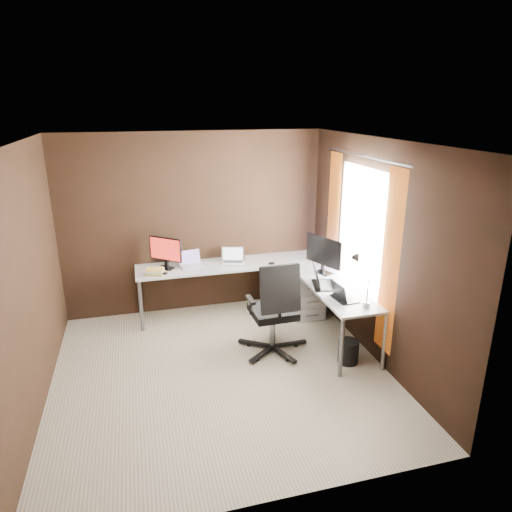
{
  "coord_description": "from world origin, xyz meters",
  "views": [
    {
      "loc": [
        -0.76,
        -4.34,
        2.85
      ],
      "look_at": [
        0.66,
        0.95,
        1.0
      ],
      "focal_mm": 32.0,
      "sensor_mm": 36.0,
      "label": 1
    }
  ],
  "objects_px": {
    "monitor_right": "(324,253)",
    "book_stack": "(155,272)",
    "laptop_white": "(191,262)",
    "laptop_silver": "(233,259)",
    "drawer_pedestal": "(306,294)",
    "office_chair": "(274,326)",
    "laptop_black_small": "(342,296)",
    "desk_lamp": "(361,274)",
    "wastebasket": "(348,352)",
    "monitor_left": "(166,251)",
    "laptop_black_big": "(322,282)"
  },
  "relations": [
    {
      "from": "monitor_right",
      "to": "book_stack",
      "type": "height_order",
      "value": "monitor_right"
    },
    {
      "from": "laptop_white",
      "to": "office_chair",
      "type": "distance_m",
      "value": 1.57
    },
    {
      "from": "monitor_left",
      "to": "laptop_white",
      "type": "relative_size",
      "value": 1.28
    },
    {
      "from": "laptop_white",
      "to": "book_stack",
      "type": "relative_size",
      "value": 1.16
    },
    {
      "from": "laptop_silver",
      "to": "book_stack",
      "type": "xyz_separation_m",
      "value": [
        -1.07,
        -0.18,
        -0.01
      ]
    },
    {
      "from": "laptop_black_big",
      "to": "laptop_black_small",
      "type": "xyz_separation_m",
      "value": [
        0.07,
        -0.43,
        -0.01
      ]
    },
    {
      "from": "laptop_silver",
      "to": "laptop_black_small",
      "type": "height_order",
      "value": "same"
    },
    {
      "from": "laptop_white",
      "to": "wastebasket",
      "type": "height_order",
      "value": "laptop_white"
    },
    {
      "from": "monitor_left",
      "to": "book_stack",
      "type": "height_order",
      "value": "monitor_left"
    },
    {
      "from": "wastebasket",
      "to": "laptop_white",
      "type": "bearing_deg",
      "value": 132.13
    },
    {
      "from": "drawer_pedestal",
      "to": "laptop_white",
      "type": "relative_size",
      "value": 1.79
    },
    {
      "from": "monitor_right",
      "to": "book_stack",
      "type": "xyz_separation_m",
      "value": [
        -2.12,
        0.54,
        -0.24
      ]
    },
    {
      "from": "wastebasket",
      "to": "desk_lamp",
      "type": "bearing_deg",
      "value": -36.61
    },
    {
      "from": "drawer_pedestal",
      "to": "laptop_black_big",
      "type": "xyz_separation_m",
      "value": [
        -0.09,
        -0.74,
        0.49
      ]
    },
    {
      "from": "monitor_right",
      "to": "office_chair",
      "type": "xyz_separation_m",
      "value": [
        -0.83,
        -0.53,
        -0.67
      ]
    },
    {
      "from": "monitor_left",
      "to": "laptop_silver",
      "type": "xyz_separation_m",
      "value": [
        0.91,
        -0.01,
        -0.19
      ]
    },
    {
      "from": "laptop_black_big",
      "to": "wastebasket",
      "type": "distance_m",
      "value": 0.88
    },
    {
      "from": "desk_lamp",
      "to": "laptop_white",
      "type": "bearing_deg",
      "value": 155.73
    },
    {
      "from": "drawer_pedestal",
      "to": "laptop_black_small",
      "type": "relative_size",
      "value": 1.79
    },
    {
      "from": "monitor_right",
      "to": "laptop_silver",
      "type": "bearing_deg",
      "value": 32.63
    },
    {
      "from": "drawer_pedestal",
      "to": "desk_lamp",
      "type": "xyz_separation_m",
      "value": [
        0.08,
        -1.36,
        0.8
      ]
    },
    {
      "from": "monitor_left",
      "to": "desk_lamp",
      "type": "bearing_deg",
      "value": -1.62
    },
    {
      "from": "monitor_left",
      "to": "desk_lamp",
      "type": "xyz_separation_m",
      "value": [
        1.94,
        -1.74,
        0.13
      ]
    },
    {
      "from": "book_stack",
      "to": "drawer_pedestal",
      "type": "bearing_deg",
      "value": -5.61
    },
    {
      "from": "monitor_right",
      "to": "laptop_white",
      "type": "height_order",
      "value": "monitor_right"
    },
    {
      "from": "office_chair",
      "to": "wastebasket",
      "type": "xyz_separation_m",
      "value": [
        0.76,
        -0.45,
        -0.21
      ]
    },
    {
      "from": "book_stack",
      "to": "wastebasket",
      "type": "distance_m",
      "value": 2.63
    },
    {
      "from": "drawer_pedestal",
      "to": "desk_lamp",
      "type": "bearing_deg",
      "value": -86.65
    },
    {
      "from": "laptop_black_small",
      "to": "wastebasket",
      "type": "distance_m",
      "value": 0.66
    },
    {
      "from": "monitor_right",
      "to": "wastebasket",
      "type": "relative_size",
      "value": 2.08
    },
    {
      "from": "laptop_silver",
      "to": "wastebasket",
      "type": "bearing_deg",
      "value": -44.48
    },
    {
      "from": "monitor_left",
      "to": "laptop_silver",
      "type": "height_order",
      "value": "monitor_left"
    },
    {
      "from": "laptop_white",
      "to": "laptop_silver",
      "type": "height_order",
      "value": "laptop_silver"
    },
    {
      "from": "laptop_white",
      "to": "wastebasket",
      "type": "distance_m",
      "value": 2.41
    },
    {
      "from": "laptop_white",
      "to": "book_stack",
      "type": "height_order",
      "value": "laptop_white"
    },
    {
      "from": "drawer_pedestal",
      "to": "laptop_silver",
      "type": "distance_m",
      "value": 1.13
    },
    {
      "from": "drawer_pedestal",
      "to": "wastebasket",
      "type": "height_order",
      "value": "drawer_pedestal"
    },
    {
      "from": "drawer_pedestal",
      "to": "laptop_black_small",
      "type": "distance_m",
      "value": 1.26
    },
    {
      "from": "book_stack",
      "to": "office_chair",
      "type": "xyz_separation_m",
      "value": [
        1.29,
        -1.07,
        -0.42
      ]
    },
    {
      "from": "laptop_silver",
      "to": "office_chair",
      "type": "height_order",
      "value": "office_chair"
    },
    {
      "from": "monitor_right",
      "to": "desk_lamp",
      "type": "height_order",
      "value": "desk_lamp"
    },
    {
      "from": "laptop_silver",
      "to": "office_chair",
      "type": "xyz_separation_m",
      "value": [
        0.22,
        -1.25,
        -0.44
      ]
    },
    {
      "from": "monitor_right",
      "to": "laptop_white",
      "type": "distance_m",
      "value": 1.81
    },
    {
      "from": "book_stack",
      "to": "desk_lamp",
      "type": "relative_size",
      "value": 0.49
    },
    {
      "from": "laptop_black_big",
      "to": "office_chair",
      "type": "relative_size",
      "value": 0.39
    },
    {
      "from": "monitor_right",
      "to": "book_stack",
      "type": "bearing_deg",
      "value": 52.65
    },
    {
      "from": "office_chair",
      "to": "monitor_left",
      "type": "bearing_deg",
      "value": 130.15
    },
    {
      "from": "laptop_black_big",
      "to": "book_stack",
      "type": "xyz_separation_m",
      "value": [
        -1.94,
        0.94,
        -0.02
      ]
    },
    {
      "from": "laptop_silver",
      "to": "wastebasket",
      "type": "height_order",
      "value": "laptop_silver"
    },
    {
      "from": "monitor_left",
      "to": "laptop_silver",
      "type": "distance_m",
      "value": 0.93
    }
  ]
}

